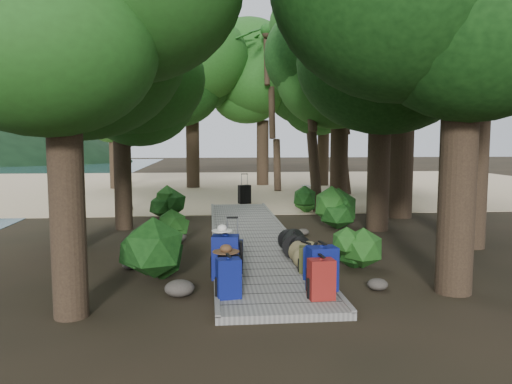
{
  "coord_description": "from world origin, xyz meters",
  "views": [
    {
      "loc": [
        -1.06,
        -11.65,
        2.55
      ],
      "look_at": [
        0.32,
        3.02,
        1.0
      ],
      "focal_mm": 35.0,
      "sensor_mm": 36.0,
      "label": 1
    }
  ],
  "objects_px": {
    "backpack_left_d": "(233,251)",
    "kayak": "(166,194)",
    "backpack_left_c": "(226,255)",
    "backpack_right_d": "(309,258)",
    "backpack_right_c": "(315,261)",
    "lone_suitcase_on_sand": "(244,194)",
    "duffel_right_black": "(294,243)",
    "backpack_left_a": "(229,276)",
    "sun_lounger": "(311,192)",
    "backpack_left_b": "(229,272)",
    "backpack_right_b": "(322,267)",
    "duffel_right_khaki": "(306,254)",
    "suitcase_on_boardwalk": "(232,257)",
    "backpack_right_a": "(321,277)"
  },
  "relations": [
    {
      "from": "backpack_left_a",
      "to": "lone_suitcase_on_sand",
      "type": "distance_m",
      "value": 12.21
    },
    {
      "from": "duffel_right_khaki",
      "to": "suitcase_on_boardwalk",
      "type": "distance_m",
      "value": 1.53
    },
    {
      "from": "lone_suitcase_on_sand",
      "to": "duffel_right_black",
      "type": "bearing_deg",
      "value": -105.91
    },
    {
      "from": "backpack_left_a",
      "to": "kayak",
      "type": "distance_m",
      "value": 14.88
    },
    {
      "from": "lone_suitcase_on_sand",
      "to": "sun_lounger",
      "type": "distance_m",
      "value": 3.35
    },
    {
      "from": "backpack_right_a",
      "to": "backpack_right_d",
      "type": "distance_m",
      "value": 1.54
    },
    {
      "from": "backpack_right_c",
      "to": "lone_suitcase_on_sand",
      "type": "relative_size",
      "value": 0.86
    },
    {
      "from": "backpack_right_a",
      "to": "lone_suitcase_on_sand",
      "type": "height_order",
      "value": "backpack_right_a"
    },
    {
      "from": "backpack_left_b",
      "to": "duffel_right_black",
      "type": "relative_size",
      "value": 0.8
    },
    {
      "from": "backpack_left_c",
      "to": "backpack_right_a",
      "type": "relative_size",
      "value": 1.24
    },
    {
      "from": "backpack_left_c",
      "to": "duffel_right_black",
      "type": "bearing_deg",
      "value": 56.04
    },
    {
      "from": "backpack_left_c",
      "to": "backpack_right_c",
      "type": "height_order",
      "value": "backpack_left_c"
    },
    {
      "from": "backpack_left_a",
      "to": "backpack_left_b",
      "type": "height_order",
      "value": "backpack_left_a"
    },
    {
      "from": "backpack_right_a",
      "to": "suitcase_on_boardwalk",
      "type": "distance_m",
      "value": 2.08
    },
    {
      "from": "backpack_left_b",
      "to": "backpack_right_c",
      "type": "xyz_separation_m",
      "value": [
        1.52,
        0.53,
        0.0
      ]
    },
    {
      "from": "backpack_left_d",
      "to": "kayak",
      "type": "height_order",
      "value": "backpack_left_d"
    },
    {
      "from": "duffel_right_khaki",
      "to": "lone_suitcase_on_sand",
      "type": "relative_size",
      "value": 0.84
    },
    {
      "from": "backpack_left_c",
      "to": "backpack_right_c",
      "type": "bearing_deg",
      "value": 1.1
    },
    {
      "from": "duffel_right_black",
      "to": "kayak",
      "type": "bearing_deg",
      "value": 116.7
    },
    {
      "from": "backpack_right_c",
      "to": "duffel_right_khaki",
      "type": "distance_m",
      "value": 1.03
    },
    {
      "from": "backpack_right_a",
      "to": "backpack_right_c",
      "type": "height_order",
      "value": "backpack_right_a"
    },
    {
      "from": "backpack_left_c",
      "to": "backpack_left_d",
      "type": "relative_size",
      "value": 1.59
    },
    {
      "from": "backpack_right_b",
      "to": "backpack_right_d",
      "type": "relative_size",
      "value": 1.52
    },
    {
      "from": "backpack_left_d",
      "to": "duffel_right_khaki",
      "type": "bearing_deg",
      "value": 16.36
    },
    {
      "from": "duffel_right_black",
      "to": "backpack_right_d",
      "type": "bearing_deg",
      "value": -79.41
    },
    {
      "from": "backpack_right_d",
      "to": "lone_suitcase_on_sand",
      "type": "distance_m",
      "value": 10.82
    },
    {
      "from": "backpack_left_d",
      "to": "backpack_right_d",
      "type": "relative_size",
      "value": 1.01
    },
    {
      "from": "backpack_left_c",
      "to": "backpack_right_d",
      "type": "bearing_deg",
      "value": 17.65
    },
    {
      "from": "backpack_left_b",
      "to": "backpack_left_c",
      "type": "xyz_separation_m",
      "value": [
        -0.03,
        0.7,
        0.11
      ]
    },
    {
      "from": "backpack_right_c",
      "to": "kayak",
      "type": "bearing_deg",
      "value": 127.71
    },
    {
      "from": "backpack_right_d",
      "to": "duffel_right_black",
      "type": "distance_m",
      "value": 1.43
    },
    {
      "from": "backpack_right_b",
      "to": "backpack_left_a",
      "type": "bearing_deg",
      "value": 178.64
    },
    {
      "from": "sun_lounger",
      "to": "duffel_right_black",
      "type": "bearing_deg",
      "value": -82.85
    },
    {
      "from": "backpack_left_b",
      "to": "backpack_right_b",
      "type": "xyz_separation_m",
      "value": [
        1.48,
        -0.2,
        0.09
      ]
    },
    {
      "from": "backpack_right_c",
      "to": "lone_suitcase_on_sand",
      "type": "distance_m",
      "value": 11.27
    },
    {
      "from": "sun_lounger",
      "to": "backpack_left_b",
      "type": "bearing_deg",
      "value": -86.43
    },
    {
      "from": "backpack_left_a",
      "to": "kayak",
      "type": "height_order",
      "value": "backpack_left_a"
    },
    {
      "from": "backpack_right_c",
      "to": "kayak",
      "type": "distance_m",
      "value": 14.32
    },
    {
      "from": "lone_suitcase_on_sand",
      "to": "sun_lounger",
      "type": "relative_size",
      "value": 0.44
    },
    {
      "from": "backpack_right_c",
      "to": "duffel_right_khaki",
      "type": "bearing_deg",
      "value": 110.39
    },
    {
      "from": "backpack_left_b",
      "to": "backpack_left_c",
      "type": "distance_m",
      "value": 0.71
    },
    {
      "from": "lone_suitcase_on_sand",
      "to": "backpack_right_c",
      "type": "bearing_deg",
      "value": -106.04
    },
    {
      "from": "duffel_right_black",
      "to": "backpack_right_b",
      "type": "bearing_deg",
      "value": -80.39
    },
    {
      "from": "backpack_right_a",
      "to": "suitcase_on_boardwalk",
      "type": "xyz_separation_m",
      "value": [
        -1.28,
        1.64,
        -0.05
      ]
    },
    {
      "from": "kayak",
      "to": "backpack_right_c",
      "type": "bearing_deg",
      "value": -70.84
    },
    {
      "from": "backpack_left_c",
      "to": "suitcase_on_boardwalk",
      "type": "height_order",
      "value": "backpack_left_c"
    },
    {
      "from": "backpack_left_d",
      "to": "sun_lounger",
      "type": "bearing_deg",
      "value": 93.23
    },
    {
      "from": "backpack_right_d",
      "to": "backpack_left_c",
      "type": "bearing_deg",
      "value": -158.99
    },
    {
      "from": "backpack_left_a",
      "to": "lone_suitcase_on_sand",
      "type": "bearing_deg",
      "value": 75.06
    },
    {
      "from": "backpack_right_b",
      "to": "backpack_right_d",
      "type": "distance_m",
      "value": 1.19
    }
  ]
}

